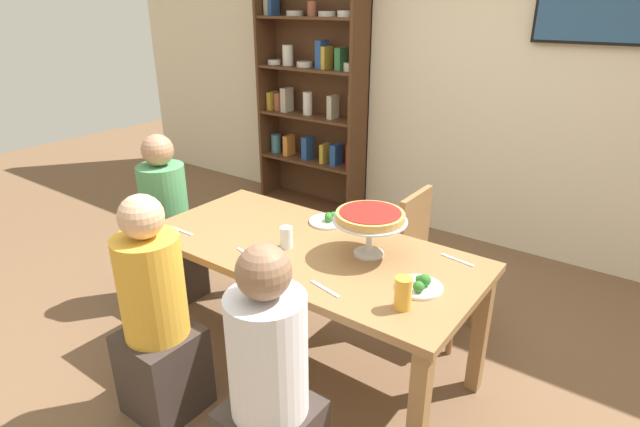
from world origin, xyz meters
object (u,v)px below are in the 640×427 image
(diner_near_left, at_px, (157,325))
(water_glass_clear_near, at_px, (286,237))
(beer_glass_amber_tall, at_px, (403,293))
(cutlery_knife_near, at_px, (181,231))
(diner_near_right, at_px, (270,399))
(salad_plate_far_diner, at_px, (420,285))
(television, at_px, (596,10))
(chair_far_right, at_px, (429,257))
(cutlery_fork_near, at_px, (457,260))
(salad_plate_near_diner, at_px, (329,220))
(deep_dish_pizza_stand, at_px, (370,219))
(dining_table, at_px, (309,262))
(bookshelf, at_px, (312,92))
(cutlery_fork_far, at_px, (247,255))
(cutlery_knife_far, at_px, (325,289))
(diner_head_west, at_px, (168,232))

(diner_near_left, distance_m, water_glass_clear_near, 0.75)
(beer_glass_amber_tall, relative_size, cutlery_knife_near, 0.78)
(diner_near_right, height_order, cutlery_knife_near, diner_near_right)
(diner_near_left, relative_size, salad_plate_far_diner, 5.56)
(television, bearing_deg, chair_far_right, -106.78)
(diner_near_right, xyz_separation_m, cutlery_fork_near, (0.31, 1.04, 0.25))
(diner_near_left, bearing_deg, salad_plate_near_diner, -16.01)
(chair_far_right, relative_size, deep_dish_pizza_stand, 2.38)
(dining_table, distance_m, bookshelf, 2.55)
(television, xyz_separation_m, cutlery_fork_far, (-0.97, -2.36, -1.11))
(cutlery_fork_far, distance_m, cutlery_knife_far, 0.50)
(diner_near_right, distance_m, salad_plate_far_diner, 0.79)
(cutlery_knife_far, bearing_deg, dining_table, 149.58)
(bookshelf, bearing_deg, diner_head_west, -81.61)
(diner_near_left, distance_m, deep_dish_pizza_stand, 1.13)
(television, height_order, cutlery_knife_far, television)
(dining_table, relative_size, diner_near_left, 1.54)
(dining_table, distance_m, cutlery_knife_far, 0.44)
(diner_near_left, relative_size, beer_glass_amber_tall, 8.19)
(television, bearing_deg, salad_plate_near_diner, -115.79)
(deep_dish_pizza_stand, height_order, cutlery_knife_far, deep_dish_pizza_stand)
(chair_far_right, relative_size, salad_plate_far_diner, 4.21)
(salad_plate_near_diner, bearing_deg, diner_near_right, -66.21)
(salad_plate_near_diner, bearing_deg, cutlery_knife_near, -135.68)
(dining_table, relative_size, cutlery_knife_far, 9.81)
(cutlery_fork_near, xyz_separation_m, cutlery_knife_near, (-1.36, -0.57, 0.00))
(salad_plate_far_diner, bearing_deg, cutlery_knife_far, -143.57)
(cutlery_fork_near, relative_size, cutlery_knife_far, 1.00)
(diner_near_right, xyz_separation_m, diner_head_west, (-1.57, 0.76, 0.00))
(bookshelf, bearing_deg, deep_dish_pizza_stand, -46.93)
(bookshelf, xyz_separation_m, diner_near_right, (1.86, -2.75, -0.63))
(salad_plate_near_diner, relative_size, cutlery_knife_far, 1.23)
(dining_table, distance_m, salad_plate_far_diner, 0.66)
(beer_glass_amber_tall, xyz_separation_m, cutlery_fork_near, (0.02, 0.53, -0.07))
(bookshelf, bearing_deg, diner_near_left, -67.66)
(salad_plate_far_diner, bearing_deg, television, 86.51)
(diner_near_right, relative_size, cutlery_fork_far, 6.39)
(diner_near_left, bearing_deg, television, -22.44)
(water_glass_clear_near, relative_size, cutlery_knife_far, 0.63)
(salad_plate_near_diner, xyz_separation_m, cutlery_fork_near, (0.77, -0.00, -0.02))
(dining_table, xyz_separation_m, diner_near_left, (-0.38, -0.69, -0.16))
(beer_glass_amber_tall, distance_m, cutlery_fork_far, 0.85)
(television, height_order, chair_far_right, television)
(diner_near_left, height_order, salad_plate_far_diner, diner_near_left)
(bookshelf, bearing_deg, cutlery_knife_far, -52.03)
(chair_far_right, bearing_deg, cutlery_knife_far, -2.72)
(cutlery_knife_near, bearing_deg, diner_near_left, -54.01)
(diner_near_left, xyz_separation_m, water_glass_clear_near, (0.29, 0.62, 0.31))
(salad_plate_far_diner, distance_m, water_glass_clear_near, 0.73)
(cutlery_knife_near, bearing_deg, cutlery_fork_far, 1.72)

